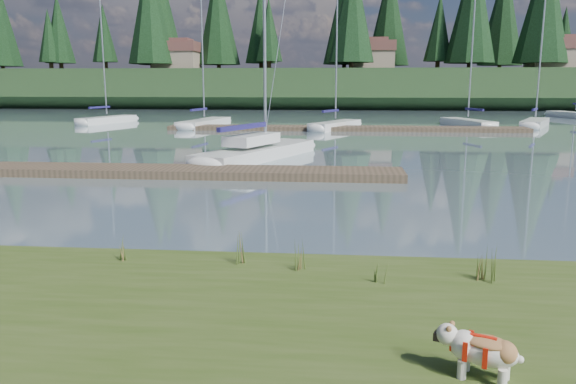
# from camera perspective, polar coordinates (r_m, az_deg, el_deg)

# --- Properties ---
(ground) EXTENTS (200.00, 200.00, 0.00)m
(ground) POSITION_cam_1_polar(r_m,az_deg,el_deg) (41.54, 3.01, 6.29)
(ground) COLOR gray
(ground) RESTS_ON ground
(ridge) EXTENTS (200.00, 20.00, 5.00)m
(ridge) POSITION_cam_1_polar(r_m,az_deg,el_deg) (84.39, 4.22, 10.38)
(ridge) COLOR #1C3118
(ridge) RESTS_ON ground
(bulldog) EXTENTS (0.90, 0.60, 0.53)m
(bulldog) POSITION_cam_1_polar(r_m,az_deg,el_deg) (6.46, 19.13, -14.82)
(bulldog) COLOR silver
(bulldog) RESTS_ON bank
(sailboat_main) EXTENTS (5.21, 9.17, 13.18)m
(sailboat_main) POSITION_cam_1_polar(r_m,az_deg,el_deg) (26.24, -2.38, 4.44)
(sailboat_main) COLOR silver
(sailboat_main) RESTS_ON ground
(dock_near) EXTENTS (16.00, 2.00, 0.30)m
(dock_near) POSITION_cam_1_polar(r_m,az_deg,el_deg) (21.39, -10.08, 2.04)
(dock_near) COLOR #4C3D2C
(dock_near) RESTS_ON ground
(dock_far) EXTENTS (26.00, 2.20, 0.30)m
(dock_far) POSITION_cam_1_polar(r_m,az_deg,el_deg) (41.50, 5.79, 6.45)
(dock_far) COLOR #4C3D2C
(dock_far) RESTS_ON ground
(sailboat_bg_0) EXTENTS (3.46, 7.18, 10.38)m
(sailboat_bg_0) POSITION_cam_1_polar(r_m,az_deg,el_deg) (51.54, -17.46, 7.08)
(sailboat_bg_0) COLOR silver
(sailboat_bg_0) RESTS_ON ground
(sailboat_bg_1) EXTENTS (3.02, 8.54, 12.46)m
(sailboat_bg_1) POSITION_cam_1_polar(r_m,az_deg,el_deg) (46.10, -8.12, 7.07)
(sailboat_bg_1) COLOR silver
(sailboat_bg_1) RESTS_ON ground
(sailboat_bg_2) EXTENTS (4.34, 7.05, 10.82)m
(sailboat_bg_2) POSITION_cam_1_polar(r_m,az_deg,el_deg) (43.21, 5.20, 6.88)
(sailboat_bg_2) COLOR silver
(sailboat_bg_2) RESTS_ON ground
(sailboat_bg_3) EXTENTS (3.56, 7.31, 10.71)m
(sailboat_bg_3) POSITION_cam_1_polar(r_m,az_deg,el_deg) (47.70, 17.40, 6.81)
(sailboat_bg_3) COLOR silver
(sailboat_bg_3) RESTS_ON ground
(sailboat_bg_4) EXTENTS (4.41, 7.34, 10.98)m
(sailboat_bg_4) POSITION_cam_1_polar(r_m,az_deg,el_deg) (49.54, 23.89, 6.51)
(sailboat_bg_4) COLOR silver
(sailboat_bg_4) RESTS_ON ground
(sailboat_bg_5) EXTENTS (3.53, 8.42, 11.78)m
(sailboat_bg_5) POSITION_cam_1_polar(r_m,az_deg,el_deg) (63.18, 26.78, 7.05)
(sailboat_bg_5) COLOR silver
(sailboat_bg_5) RESTS_ON ground
(weed_0) EXTENTS (0.17, 0.14, 0.59)m
(weed_0) POSITION_cam_1_polar(r_m,az_deg,el_deg) (9.78, -4.66, -5.85)
(weed_0) COLOR #475B23
(weed_0) RESTS_ON bank
(weed_1) EXTENTS (0.17, 0.14, 0.53)m
(weed_1) POSITION_cam_1_polar(r_m,az_deg,el_deg) (9.41, 1.29, -6.67)
(weed_1) COLOR #475B23
(weed_1) RESTS_ON bank
(weed_2) EXTENTS (0.17, 0.14, 0.63)m
(weed_2) POSITION_cam_1_polar(r_m,az_deg,el_deg) (9.45, 19.69, -6.99)
(weed_2) COLOR #475B23
(weed_2) RESTS_ON bank
(weed_3) EXTENTS (0.17, 0.14, 0.46)m
(weed_3) POSITION_cam_1_polar(r_m,az_deg,el_deg) (10.37, -16.55, -5.60)
(weed_3) COLOR #475B23
(weed_3) RESTS_ON bank
(weed_4) EXTENTS (0.17, 0.14, 0.37)m
(weed_4) POSITION_cam_1_polar(r_m,az_deg,el_deg) (8.97, 9.35, -8.16)
(weed_4) COLOR #475B23
(weed_4) RESTS_ON bank
(weed_5) EXTENTS (0.17, 0.14, 0.51)m
(weed_5) POSITION_cam_1_polar(r_m,az_deg,el_deg) (9.53, 19.16, -7.12)
(weed_5) COLOR #475B23
(weed_5) RESTS_ON bank
(mud_lip) EXTENTS (60.00, 0.50, 0.14)m
(mud_lip) POSITION_cam_1_polar(r_m,az_deg,el_deg) (10.46, -4.03, -7.75)
(mud_lip) COLOR #33281C
(mud_lip) RESTS_ON ground
(conifer_1) EXTENTS (4.40, 4.40, 11.30)m
(conifer_1) POSITION_cam_1_polar(r_m,az_deg,el_deg) (92.62, -22.28, 15.11)
(conifer_1) COLOR #382619
(conifer_1) RESTS_ON ridge
(conifer_2) EXTENTS (6.60, 6.60, 16.05)m
(conifer_2) POSITION_cam_1_polar(r_m,az_deg,el_deg) (84.33, -13.85, 17.62)
(conifer_2) COLOR #382619
(conifer_2) RESTS_ON ridge
(conifer_3) EXTENTS (4.84, 4.84, 12.25)m
(conifer_3) POSITION_cam_1_polar(r_m,az_deg,el_deg) (84.58, -2.78, 16.66)
(conifer_3) COLOR #382619
(conifer_3) RESTS_ON ridge
(conifer_4) EXTENTS (6.16, 6.16, 15.10)m
(conifer_4) POSITION_cam_1_polar(r_m,az_deg,el_deg) (77.98, 6.55, 18.09)
(conifer_4) COLOR #382619
(conifer_4) RESTS_ON ridge
(conifer_5) EXTENTS (3.96, 3.96, 10.35)m
(conifer_5) POSITION_cam_1_polar(r_m,az_deg,el_deg) (82.79, 15.12, 15.80)
(conifer_5) COLOR #382619
(conifer_5) RESTS_ON ridge
(conifer_6) EXTENTS (7.04, 7.04, 17.00)m
(conifer_6) POSITION_cam_1_polar(r_m,az_deg,el_deg) (84.30, 24.62, 17.28)
(conifer_6) COLOR #382619
(conifer_6) RESTS_ON ridge
(house_0) EXTENTS (6.30, 5.30, 4.65)m
(house_0) POSITION_cam_1_polar(r_m,az_deg,el_deg) (84.82, -11.23, 13.46)
(house_0) COLOR gray
(house_0) RESTS_ON ridge
(house_1) EXTENTS (6.30, 5.30, 4.65)m
(house_1) POSITION_cam_1_polar(r_m,az_deg,el_deg) (82.58, 8.53, 13.62)
(house_1) COLOR gray
(house_1) RESTS_ON ridge
(house_2) EXTENTS (6.30, 5.30, 4.65)m
(house_2) POSITION_cam_1_polar(r_m,az_deg,el_deg) (85.32, 25.33, 12.62)
(house_2) COLOR gray
(house_2) RESTS_ON ridge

